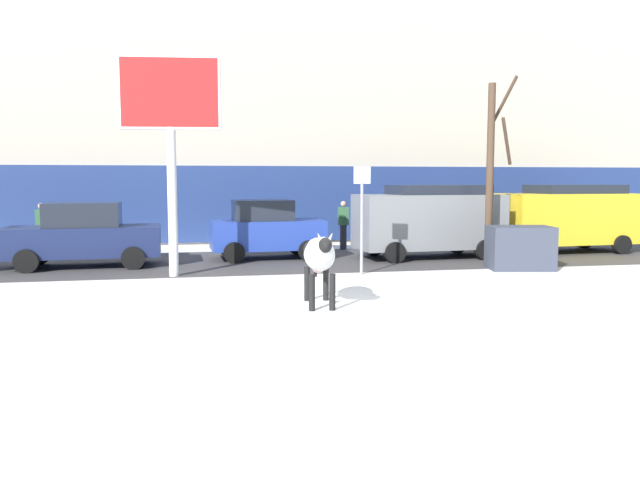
{
  "coord_description": "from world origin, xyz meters",
  "views": [
    {
      "loc": [
        -2.97,
        -11.36,
        2.46
      ],
      "look_at": [
        -0.39,
        2.3,
        1.1
      ],
      "focal_mm": 34.19,
      "sensor_mm": 36.0,
      "label": 1
    }
  ],
  "objects_px": {
    "billboard": "(170,106)",
    "car_navy_sedan": "(84,235)",
    "car_yellow_van": "(567,216)",
    "cow_holstein": "(319,256)",
    "pedestrian_far_left": "(472,223)",
    "bare_tree_left_lot": "(492,168)",
    "pedestrian_near_billboard": "(42,229)",
    "pedestrian_by_cars": "(343,225)",
    "car_blue_hatchback": "(266,229)",
    "dumpster": "(520,248)",
    "street_sign": "(362,211)",
    "car_grey_van": "(429,219)"
  },
  "relations": [
    {
      "from": "car_navy_sedan",
      "to": "car_yellow_van",
      "type": "distance_m",
      "value": 15.62
    },
    {
      "from": "pedestrian_near_billboard",
      "to": "pedestrian_by_cars",
      "type": "height_order",
      "value": "same"
    },
    {
      "from": "cow_holstein",
      "to": "pedestrian_near_billboard",
      "type": "height_order",
      "value": "pedestrian_near_billboard"
    },
    {
      "from": "pedestrian_by_cars",
      "to": "pedestrian_far_left",
      "type": "bearing_deg",
      "value": 0.0
    },
    {
      "from": "car_navy_sedan",
      "to": "car_yellow_van",
      "type": "relative_size",
      "value": 0.91
    },
    {
      "from": "car_grey_van",
      "to": "street_sign",
      "type": "bearing_deg",
      "value": -135.07
    },
    {
      "from": "pedestrian_near_billboard",
      "to": "street_sign",
      "type": "height_order",
      "value": "street_sign"
    },
    {
      "from": "billboard",
      "to": "car_yellow_van",
      "type": "distance_m",
      "value": 13.7
    },
    {
      "from": "street_sign",
      "to": "car_blue_hatchback",
      "type": "bearing_deg",
      "value": 120.12
    },
    {
      "from": "car_yellow_van",
      "to": "dumpster",
      "type": "bearing_deg",
      "value": -136.38
    },
    {
      "from": "car_navy_sedan",
      "to": "pedestrian_near_billboard",
      "type": "xyz_separation_m",
      "value": [
        -1.85,
        2.97,
        -0.03
      ]
    },
    {
      "from": "pedestrian_near_billboard",
      "to": "cow_holstein",
      "type": "bearing_deg",
      "value": -52.2
    },
    {
      "from": "car_grey_van",
      "to": "pedestrian_by_cars",
      "type": "bearing_deg",
      "value": 127.51
    },
    {
      "from": "pedestrian_far_left",
      "to": "street_sign",
      "type": "distance_m",
      "value": 8.21
    },
    {
      "from": "car_blue_hatchback",
      "to": "pedestrian_by_cars",
      "type": "relative_size",
      "value": 2.08
    },
    {
      "from": "car_navy_sedan",
      "to": "street_sign",
      "type": "height_order",
      "value": "street_sign"
    },
    {
      "from": "pedestrian_far_left",
      "to": "bare_tree_left_lot",
      "type": "relative_size",
      "value": 0.31
    },
    {
      "from": "cow_holstein",
      "to": "pedestrian_near_billboard",
      "type": "relative_size",
      "value": 1.11
    },
    {
      "from": "billboard",
      "to": "pedestrian_far_left",
      "type": "xyz_separation_m",
      "value": [
        10.59,
        5.22,
        -3.43
      ]
    },
    {
      "from": "car_navy_sedan",
      "to": "car_yellow_van",
      "type": "bearing_deg",
      "value": 2.65
    },
    {
      "from": "dumpster",
      "to": "pedestrian_far_left",
      "type": "bearing_deg",
      "value": 78.16
    },
    {
      "from": "pedestrian_by_cars",
      "to": "car_navy_sedan",
      "type": "bearing_deg",
      "value": -160.19
    },
    {
      "from": "pedestrian_by_cars",
      "to": "car_yellow_van",
      "type": "bearing_deg",
      "value": -17.02
    },
    {
      "from": "pedestrian_by_cars",
      "to": "street_sign",
      "type": "bearing_deg",
      "value": -98.16
    },
    {
      "from": "cow_holstein",
      "to": "pedestrian_far_left",
      "type": "bearing_deg",
      "value": 51.53
    },
    {
      "from": "dumpster",
      "to": "car_grey_van",
      "type": "bearing_deg",
      "value": 118.69
    },
    {
      "from": "bare_tree_left_lot",
      "to": "dumpster",
      "type": "xyz_separation_m",
      "value": [
        0.21,
        -1.42,
        -2.22
      ]
    },
    {
      "from": "billboard",
      "to": "car_grey_van",
      "type": "bearing_deg",
      "value": 17.11
    },
    {
      "from": "cow_holstein",
      "to": "pedestrian_near_billboard",
      "type": "xyz_separation_m",
      "value": [
        -7.43,
        9.57,
        -0.12
      ]
    },
    {
      "from": "car_blue_hatchback",
      "to": "pedestrian_near_billboard",
      "type": "relative_size",
      "value": 2.08
    },
    {
      "from": "cow_holstein",
      "to": "dumpster",
      "type": "height_order",
      "value": "cow_holstein"
    },
    {
      "from": "car_navy_sedan",
      "to": "pedestrian_by_cars",
      "type": "height_order",
      "value": "car_navy_sedan"
    },
    {
      "from": "pedestrian_far_left",
      "to": "street_sign",
      "type": "relative_size",
      "value": 0.61
    },
    {
      "from": "bare_tree_left_lot",
      "to": "dumpster",
      "type": "relative_size",
      "value": 3.23
    },
    {
      "from": "billboard",
      "to": "pedestrian_by_cars",
      "type": "bearing_deg",
      "value": 42.68
    },
    {
      "from": "billboard",
      "to": "car_navy_sedan",
      "type": "relative_size",
      "value": 1.29
    },
    {
      "from": "car_navy_sedan",
      "to": "pedestrian_near_billboard",
      "type": "height_order",
      "value": "car_navy_sedan"
    },
    {
      "from": "car_yellow_van",
      "to": "pedestrian_far_left",
      "type": "bearing_deg",
      "value": 137.09
    },
    {
      "from": "billboard",
      "to": "dumpster",
      "type": "distance_m",
      "value": 10.12
    },
    {
      "from": "car_blue_hatchback",
      "to": "pedestrian_far_left",
      "type": "relative_size",
      "value": 2.08
    },
    {
      "from": "cow_holstein",
      "to": "billboard",
      "type": "relative_size",
      "value": 0.34
    },
    {
      "from": "car_navy_sedan",
      "to": "pedestrian_by_cars",
      "type": "relative_size",
      "value": 2.48
    },
    {
      "from": "dumpster",
      "to": "street_sign",
      "type": "relative_size",
      "value": 0.6
    },
    {
      "from": "cow_holstein",
      "to": "pedestrian_far_left",
      "type": "height_order",
      "value": "pedestrian_far_left"
    },
    {
      "from": "cow_holstein",
      "to": "car_navy_sedan",
      "type": "xyz_separation_m",
      "value": [
        -5.57,
        6.6,
        -0.09
      ]
    },
    {
      "from": "bare_tree_left_lot",
      "to": "car_yellow_van",
      "type": "bearing_deg",
      "value": 27.86
    },
    {
      "from": "cow_holstein",
      "to": "street_sign",
      "type": "height_order",
      "value": "street_sign"
    },
    {
      "from": "car_yellow_van",
      "to": "bare_tree_left_lot",
      "type": "relative_size",
      "value": 0.86
    },
    {
      "from": "car_yellow_van",
      "to": "pedestrian_by_cars",
      "type": "relative_size",
      "value": 2.72
    },
    {
      "from": "billboard",
      "to": "pedestrian_near_billboard",
      "type": "distance_m",
      "value": 7.67
    }
  ]
}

